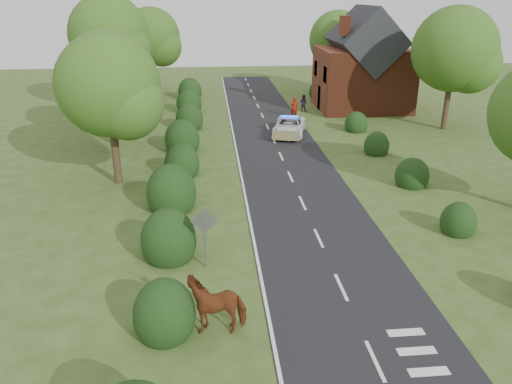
{
  "coord_description": "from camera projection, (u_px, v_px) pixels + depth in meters",
  "views": [
    {
      "loc": [
        -4.63,
        -15.49,
        10.18
      ],
      "look_at": [
        -2.56,
        6.58,
        1.3
      ],
      "focal_mm": 35.0,
      "sensor_mm": 36.0,
      "label": 1
    }
  ],
  "objects": [
    {
      "name": "ground",
      "position": [
        341.0,
        288.0,
        18.51
      ],
      "size": [
        120.0,
        120.0,
        0.0
      ],
      "primitive_type": "plane",
      "color": "#384B1E"
    },
    {
      "name": "hedgerow_left",
      "position": [
        179.0,
        170.0,
        28.47
      ],
      "size": [
        2.75,
        50.41,
        3.0
      ],
      "color": "black",
      "rests_on": "ground"
    },
    {
      "name": "road_markings",
      "position": [
        262.0,
        172.0,
        30.31
      ],
      "size": [
        4.96,
        70.0,
        0.01
      ],
      "color": "white",
      "rests_on": "road"
    },
    {
      "name": "tree_left_b",
      "position": [
        111.0,
        74.0,
        34.01
      ],
      "size": [
        5.74,
        5.6,
        8.07
      ],
      "color": "#332316",
      "rests_on": "ground"
    },
    {
      "name": "road_sign",
      "position": [
        204.0,
        229.0,
        19.31
      ],
      "size": [
        1.06,
        0.08,
        2.53
      ],
      "color": "gray",
      "rests_on": "ground"
    },
    {
      "name": "police_van",
      "position": [
        289.0,
        126.0,
        38.13
      ],
      "size": [
        3.34,
        5.25,
        1.49
      ],
      "rotation": [
        0.0,
        0.0,
        -0.25
      ],
      "color": "white",
      "rests_on": "ground"
    },
    {
      "name": "pedestrian_purple",
      "position": [
        303.0,
        103.0,
        45.81
      ],
      "size": [
        0.95,
        0.91,
        1.54
      ],
      "primitive_type": "imported",
      "rotation": [
        0.0,
        0.0,
        2.5
      ],
      "color": "#4D245E",
      "rests_on": "ground"
    },
    {
      "name": "pedestrian_red",
      "position": [
        294.0,
        108.0,
        43.25
      ],
      "size": [
        0.66,
        0.44,
        1.78
      ],
      "primitive_type": "imported",
      "rotation": [
        0.0,
        0.0,
        3.16
      ],
      "color": "maroon",
      "rests_on": "ground"
    },
    {
      "name": "road",
      "position": [
        283.0,
        161.0,
        32.37
      ],
      "size": [
        6.0,
        70.0,
        0.02
      ],
      "primitive_type": "cube",
      "color": "black",
      "rests_on": "ground"
    },
    {
      "name": "cow",
      "position": [
        217.0,
        305.0,
        16.11
      ],
      "size": [
        2.24,
        1.21,
        1.57
      ],
      "primitive_type": "imported",
      "rotation": [
        0.0,
        0.0,
        -1.55
      ],
      "color": "#602F14",
      "rests_on": "ground"
    },
    {
      "name": "hedgerow_right",
      "position": [
        404.0,
        169.0,
        29.23
      ],
      "size": [
        2.1,
        45.78,
        2.1
      ],
      "color": "black",
      "rests_on": "ground"
    },
    {
      "name": "tree_right_c",
      "position": [
        340.0,
        42.0,
        52.3
      ],
      "size": [
        6.15,
        6.0,
        8.58
      ],
      "color": "#332316",
      "rests_on": "ground"
    },
    {
      "name": "tree_left_a",
      "position": [
        113.0,
        90.0,
        26.64
      ],
      "size": [
        5.74,
        5.6,
        8.38
      ],
      "color": "#332316",
      "rests_on": "ground"
    },
    {
      "name": "tree_left_c",
      "position": [
        113.0,
        39.0,
        42.55
      ],
      "size": [
        6.97,
        6.8,
        10.22
      ],
      "color": "#332316",
      "rests_on": "ground"
    },
    {
      "name": "tree_right_b",
      "position": [
        459.0,
        53.0,
        37.72
      ],
      "size": [
        6.56,
        6.4,
        9.4
      ],
      "color": "#332316",
      "rests_on": "ground"
    },
    {
      "name": "tree_left_d",
      "position": [
        154.0,
        39.0,
        52.35
      ],
      "size": [
        6.15,
        6.0,
        8.89
      ],
      "color": "#332316",
      "rests_on": "ground"
    },
    {
      "name": "house",
      "position": [
        363.0,
        68.0,
        45.64
      ],
      "size": [
        8.0,
        7.4,
        9.17
      ],
      "color": "maroon",
      "rests_on": "ground"
    }
  ]
}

